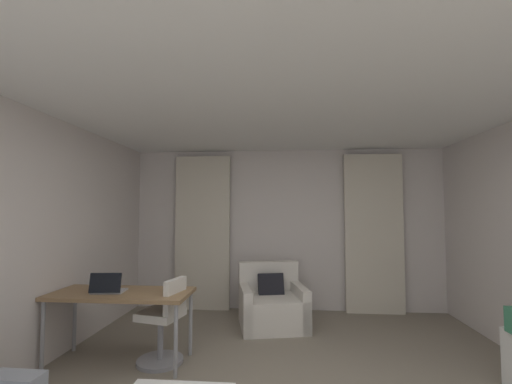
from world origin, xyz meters
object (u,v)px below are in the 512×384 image
Objects in this scene: desk_chair at (164,325)px; laptop at (108,288)px; armchair at (272,305)px; desk at (121,298)px.

desk_chair is 2.56× the size of laptop.
armchair is 1.66m from desk_chair.
armchair is 1.17× the size of desk_chair.
desk is 4.23× the size of laptop.
armchair is 2.19m from laptop.
desk is 1.65× the size of desk_chair.
desk_chair is 0.70m from laptop.
laptop reaches higher than desk_chair.
desk_chair is (-1.10, -1.24, 0.11)m from armchair.
laptop is (-1.67, -1.33, 0.50)m from armchair.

